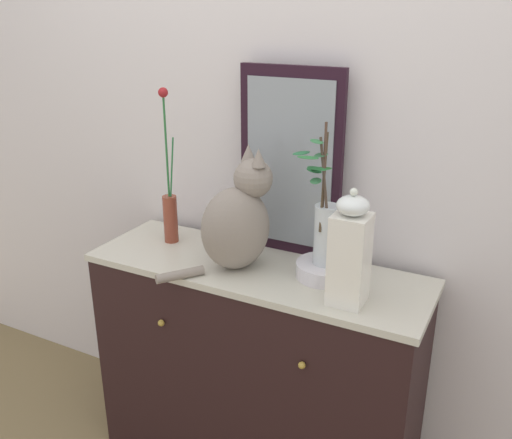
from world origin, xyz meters
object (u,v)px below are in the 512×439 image
at_px(mirror_leaning, 290,163).
at_px(bowl_porcelain, 325,270).
at_px(cat_sitting, 238,220).
at_px(jar_lidded_porcelain, 350,252).
at_px(vase_glass_clear, 325,227).
at_px(vase_slim_green, 170,207).
at_px(sideboard, 256,369).

height_order(mirror_leaning, bowl_porcelain, mirror_leaning).
relative_size(cat_sitting, jar_lidded_porcelain, 1.15).
relative_size(bowl_porcelain, vase_glass_clear, 0.41).
bearing_deg(cat_sitting, mirror_leaning, 64.91).
distance_m(bowl_porcelain, jar_lidded_porcelain, 0.23).
height_order(cat_sitting, vase_slim_green, vase_slim_green).
height_order(mirror_leaning, cat_sitting, mirror_leaning).
relative_size(cat_sitting, vase_glass_clear, 0.90).
height_order(vase_slim_green, vase_glass_clear, vase_slim_green).
bearing_deg(cat_sitting, bowl_porcelain, 12.70).
xyz_separation_m(vase_slim_green, bowl_porcelain, (0.65, -0.01, -0.12)).
distance_m(vase_slim_green, jar_lidded_porcelain, 0.78).
xyz_separation_m(cat_sitting, bowl_porcelain, (0.30, 0.07, -0.15)).
distance_m(sideboard, jar_lidded_porcelain, 0.72).
height_order(sideboard, vase_slim_green, vase_slim_green).
bearing_deg(vase_glass_clear, vase_slim_green, 178.59).
bearing_deg(mirror_leaning, vase_glass_clear, -36.60).
distance_m(sideboard, mirror_leaning, 0.80).
bearing_deg(mirror_leaning, bowl_porcelain, -35.67).
bearing_deg(sideboard, bowl_porcelain, 9.11).
bearing_deg(vase_glass_clear, bowl_porcelain, 30.16).
relative_size(vase_slim_green, vase_glass_clear, 1.25).
height_order(cat_sitting, jar_lidded_porcelain, cat_sitting).
distance_m(mirror_leaning, vase_glass_clear, 0.29).
bearing_deg(cat_sitting, sideboard, 27.07).
bearing_deg(sideboard, cat_sitting, -152.93).
height_order(bowl_porcelain, jar_lidded_porcelain, jar_lidded_porcelain).
xyz_separation_m(sideboard, bowl_porcelain, (0.24, 0.04, 0.46)).
bearing_deg(vase_slim_green, sideboard, -7.47).
xyz_separation_m(mirror_leaning, vase_glass_clear, (0.20, -0.15, -0.16)).
distance_m(vase_slim_green, bowl_porcelain, 0.66).
bearing_deg(jar_lidded_porcelain, bowl_porcelain, 132.97).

